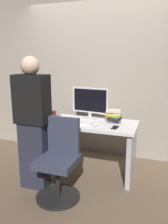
{
  "coord_description": "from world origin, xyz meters",
  "views": [
    {
      "loc": [
        0.99,
        -2.87,
        1.6
      ],
      "look_at": [
        0.0,
        -0.05,
        0.91
      ],
      "focal_mm": 36.48,
      "sensor_mm": 36.0,
      "label": 1
    }
  ],
  "objects_px": {
    "office_chair": "(59,162)",
    "person_at_desk": "(33,123)",
    "mouse": "(96,124)",
    "cup_near_keyboard": "(51,118)",
    "monitor": "(90,102)",
    "cup_by_monitor": "(54,114)",
    "book_stack": "(114,116)",
    "keyboard": "(76,123)",
    "desk": "(85,138)",
    "cell_phone": "(115,127)"
  },
  "relations": [
    {
      "from": "monitor",
      "to": "cup_by_monitor",
      "type": "height_order",
      "value": "monitor"
    },
    {
      "from": "desk",
      "to": "keyboard",
      "type": "height_order",
      "value": "keyboard"
    },
    {
      "from": "desk",
      "to": "person_at_desk",
      "type": "xyz_separation_m",
      "value": [
        -0.48,
        -0.56,
        0.32
      ]
    },
    {
      "from": "office_chair",
      "to": "cup_near_keyboard",
      "type": "relative_size",
      "value": 9.7
    },
    {
      "from": "cup_by_monitor",
      "to": "book_stack",
      "type": "relative_size",
      "value": 0.4
    },
    {
      "from": "office_chair",
      "to": "person_at_desk",
      "type": "relative_size",
      "value": 0.57
    },
    {
      "from": "person_at_desk",
      "to": "keyboard",
      "type": "bearing_deg",
      "value": 48.03
    },
    {
      "from": "mouse",
      "to": "book_stack",
      "type": "relative_size",
      "value": 0.46
    },
    {
      "from": "person_at_desk",
      "to": "monitor",
      "type": "relative_size",
      "value": 3.04
    },
    {
      "from": "person_at_desk",
      "to": "cell_phone",
      "type": "relative_size",
      "value": 11.38
    },
    {
      "from": "monitor",
      "to": "cup_by_monitor",
      "type": "relative_size",
      "value": 6.25
    },
    {
      "from": "monitor",
      "to": "cell_phone",
      "type": "height_order",
      "value": "monitor"
    },
    {
      "from": "desk",
      "to": "office_chair",
      "type": "relative_size",
      "value": 1.52
    },
    {
      "from": "cup_near_keyboard",
      "to": "cell_phone",
      "type": "distance_m",
      "value": 0.91
    },
    {
      "from": "keyboard",
      "to": "mouse",
      "type": "bearing_deg",
      "value": -3.85
    },
    {
      "from": "mouse",
      "to": "person_at_desk",
      "type": "bearing_deg",
      "value": -147.19
    },
    {
      "from": "office_chair",
      "to": "cell_phone",
      "type": "xyz_separation_m",
      "value": [
        0.55,
        0.5,
        0.33
      ]
    },
    {
      "from": "book_stack",
      "to": "cup_near_keyboard",
      "type": "bearing_deg",
      "value": -164.63
    },
    {
      "from": "office_chair",
      "to": "cup_by_monitor",
      "type": "xyz_separation_m",
      "value": [
        -0.45,
        0.78,
        0.37
      ]
    },
    {
      "from": "desk",
      "to": "keyboard",
      "type": "bearing_deg",
      "value": -123.7
    },
    {
      "from": "person_at_desk",
      "to": "mouse",
      "type": "distance_m",
      "value": 0.8
    },
    {
      "from": "cup_by_monitor",
      "to": "cell_phone",
      "type": "height_order",
      "value": "cup_by_monitor"
    },
    {
      "from": "keyboard",
      "to": "cup_by_monitor",
      "type": "height_order",
      "value": "cup_by_monitor"
    },
    {
      "from": "monitor",
      "to": "cup_near_keyboard",
      "type": "height_order",
      "value": "monitor"
    },
    {
      "from": "monitor",
      "to": "office_chair",
      "type": "bearing_deg",
      "value": -97.66
    },
    {
      "from": "monitor",
      "to": "cup_by_monitor",
      "type": "distance_m",
      "value": 0.6
    },
    {
      "from": "cup_by_monitor",
      "to": "cup_near_keyboard",
      "type": "bearing_deg",
      "value": -71.86
    },
    {
      "from": "cup_near_keyboard",
      "to": "cup_by_monitor",
      "type": "bearing_deg",
      "value": 108.14
    },
    {
      "from": "cup_by_monitor",
      "to": "book_stack",
      "type": "distance_m",
      "value": 0.93
    },
    {
      "from": "person_at_desk",
      "to": "keyboard",
      "type": "distance_m",
      "value": 0.59
    },
    {
      "from": "cup_by_monitor",
      "to": "cell_phone",
      "type": "relative_size",
      "value": 0.6
    },
    {
      "from": "cup_by_monitor",
      "to": "mouse",
      "type": "bearing_deg",
      "value": -19.39
    },
    {
      "from": "mouse",
      "to": "cup_near_keyboard",
      "type": "relative_size",
      "value": 1.03
    },
    {
      "from": "monitor",
      "to": "cell_phone",
      "type": "relative_size",
      "value": 3.75
    },
    {
      "from": "desk",
      "to": "book_stack",
      "type": "height_order",
      "value": "book_stack"
    },
    {
      "from": "cup_near_keyboard",
      "to": "book_stack",
      "type": "xyz_separation_m",
      "value": [
        0.84,
        0.23,
        0.04
      ]
    },
    {
      "from": "cup_by_monitor",
      "to": "desk",
      "type": "bearing_deg",
      "value": -13.07
    },
    {
      "from": "desk",
      "to": "keyboard",
      "type": "distance_m",
      "value": 0.29
    },
    {
      "from": "desk",
      "to": "monitor",
      "type": "height_order",
      "value": "monitor"
    },
    {
      "from": "monitor",
      "to": "person_at_desk",
      "type": "bearing_deg",
      "value": -123.76
    },
    {
      "from": "mouse",
      "to": "cell_phone",
      "type": "xyz_separation_m",
      "value": [
        0.26,
        -0.01,
        -0.01
      ]
    },
    {
      "from": "mouse",
      "to": "book_stack",
      "type": "distance_m",
      "value": 0.31
    },
    {
      "from": "book_stack",
      "to": "cell_phone",
      "type": "bearing_deg",
      "value": -74.95
    },
    {
      "from": "monitor",
      "to": "mouse",
      "type": "bearing_deg",
      "value": -59.67
    },
    {
      "from": "cup_near_keyboard",
      "to": "book_stack",
      "type": "height_order",
      "value": "book_stack"
    },
    {
      "from": "keyboard",
      "to": "cell_phone",
      "type": "height_order",
      "value": "keyboard"
    },
    {
      "from": "person_at_desk",
      "to": "desk",
      "type": "bearing_deg",
      "value": 49.77
    },
    {
      "from": "keyboard",
      "to": "monitor",
      "type": "bearing_deg",
      "value": 68.32
    },
    {
      "from": "office_chair",
      "to": "monitor",
      "type": "xyz_separation_m",
      "value": [
        0.11,
        0.82,
        0.59
      ]
    },
    {
      "from": "cup_near_keyboard",
      "to": "cup_by_monitor",
      "type": "distance_m",
      "value": 0.27
    }
  ]
}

